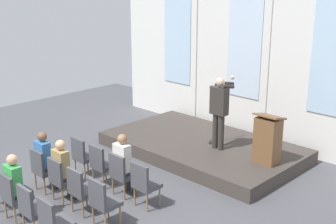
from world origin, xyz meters
The scene contains 21 objects.
ground_plane centered at (0.00, 0.00, 0.00)m, with size 15.64×15.64×0.00m, color #4C4C51.
rear_partition centered at (0.03, 6.01, 2.29)m, with size 9.25×0.14×4.54m.
stage_platform centered at (0.00, 4.27, 0.17)m, with size 4.93×2.89×0.33m, color #3F3833.
speaker centered at (0.61, 4.14, 1.37)m, with size 0.50×0.69×1.78m.
mic_stand centered at (0.31, 4.38, 0.67)m, with size 0.28×0.28×1.55m.
lectern centered at (1.94, 4.22, 0.89)m, with size 0.60×0.48×1.16m.
chair_r0_c0 centered at (-1.02, 1.30, 0.53)m, with size 0.46×0.44×0.94m.
chair_r0_c1 centered at (-0.34, 1.30, 0.53)m, with size 0.46×0.44×0.94m.
chair_r0_c2 centered at (0.34, 1.30, 0.53)m, with size 0.46×0.44×0.94m.
audience_r0_c2 centered at (0.34, 1.38, 0.74)m, with size 0.36×0.39×1.34m.
chair_r0_c3 centered at (1.02, 1.30, 0.53)m, with size 0.46×0.44×0.94m.
chair_r1_c0 centered at (-1.02, 0.29, 0.53)m, with size 0.46×0.44×0.94m.
audience_r1_c0 centered at (-1.02, 0.37, 0.73)m, with size 0.36×0.39×1.31m.
chair_r1_c1 centered at (-0.34, 0.29, 0.53)m, with size 0.46×0.44×0.94m.
audience_r1_c1 centered at (-0.34, 0.37, 0.73)m, with size 0.36×0.39×1.31m.
chair_r1_c2 centered at (0.34, 0.29, 0.53)m, with size 0.46×0.44×0.94m.
chair_r1_c3 centered at (1.02, 0.29, 0.53)m, with size 0.46×0.44×0.94m.
chair_r2_c1 centered at (-0.34, -0.72, 0.53)m, with size 0.46×0.44×0.94m.
audience_r2_c1 centered at (-0.34, -0.64, 0.72)m, with size 0.36×0.39×1.30m.
chair_r2_c2 centered at (0.34, -0.72, 0.53)m, with size 0.46×0.44×0.94m.
chair_r2_c3 centered at (1.02, -0.72, 0.53)m, with size 0.46×0.44×0.94m.
Camera 1 is at (6.89, -4.04, 4.34)m, focal length 47.72 mm.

